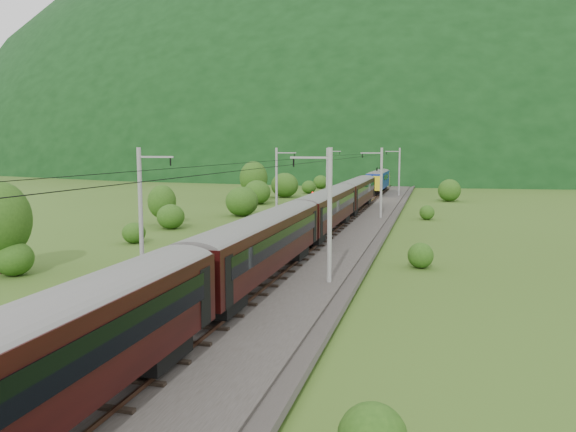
# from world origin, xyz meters

# --- Properties ---
(ground) EXTENTS (600.00, 600.00, 0.00)m
(ground) POSITION_xyz_m (0.00, 0.00, 0.00)
(ground) COLOR #38551A
(ground) RESTS_ON ground
(railbed) EXTENTS (14.00, 220.00, 0.30)m
(railbed) POSITION_xyz_m (0.00, 10.00, 0.15)
(railbed) COLOR #38332D
(railbed) RESTS_ON ground
(track_left) EXTENTS (2.40, 220.00, 0.27)m
(track_left) POSITION_xyz_m (-2.40, 10.00, 0.37)
(track_left) COLOR brown
(track_left) RESTS_ON railbed
(track_right) EXTENTS (2.40, 220.00, 0.27)m
(track_right) POSITION_xyz_m (2.40, 10.00, 0.37)
(track_right) COLOR brown
(track_right) RESTS_ON railbed
(catenary_left) EXTENTS (2.54, 192.28, 8.00)m
(catenary_left) POSITION_xyz_m (-6.12, 32.00, 4.50)
(catenary_left) COLOR gray
(catenary_left) RESTS_ON railbed
(catenary_right) EXTENTS (2.54, 192.28, 8.00)m
(catenary_right) POSITION_xyz_m (6.12, 32.00, 4.50)
(catenary_right) COLOR gray
(catenary_right) RESTS_ON railbed
(overhead_wires) EXTENTS (4.83, 198.00, 0.03)m
(overhead_wires) POSITION_xyz_m (0.00, 10.00, 7.10)
(overhead_wires) COLOR black
(overhead_wires) RESTS_ON ground
(mountain_main) EXTENTS (504.00, 360.00, 244.00)m
(mountain_main) POSITION_xyz_m (0.00, 260.00, 0.00)
(mountain_main) COLOR black
(mountain_main) RESTS_ON ground
(mountain_ridge) EXTENTS (336.00, 280.00, 132.00)m
(mountain_ridge) POSITION_xyz_m (-120.00, 300.00, 0.00)
(mountain_ridge) COLOR black
(mountain_ridge) RESTS_ON ground
(train) EXTENTS (2.68, 147.49, 4.64)m
(train) POSITION_xyz_m (2.40, -1.66, 3.22)
(train) COLOR black
(train) RESTS_ON ground
(hazard_post_near) EXTENTS (0.17, 0.17, 1.57)m
(hazard_post_near) POSITION_xyz_m (-0.68, 41.29, 1.08)
(hazard_post_near) COLOR red
(hazard_post_near) RESTS_ON railbed
(hazard_post_far) EXTENTS (0.15, 0.15, 1.38)m
(hazard_post_far) POSITION_xyz_m (0.39, 32.65, 0.99)
(hazard_post_far) COLOR red
(hazard_post_far) RESTS_ON railbed
(signal) EXTENTS (0.23, 0.23, 2.11)m
(signal) POSITION_xyz_m (-3.78, 41.18, 1.54)
(signal) COLOR black
(signal) RESTS_ON railbed
(vegetation_left) EXTENTS (10.02, 146.70, 7.02)m
(vegetation_left) POSITION_xyz_m (-14.11, 14.14, 2.64)
(vegetation_left) COLOR #254D14
(vegetation_left) RESTS_ON ground
(vegetation_right) EXTENTS (6.11, 103.45, 3.12)m
(vegetation_right) POSITION_xyz_m (13.44, 19.70, 1.32)
(vegetation_right) COLOR #254D14
(vegetation_right) RESTS_ON ground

